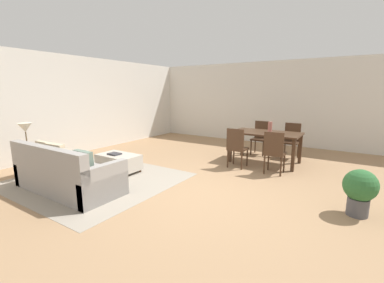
{
  "coord_description": "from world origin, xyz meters",
  "views": [
    {
      "loc": [
        2.23,
        -3.68,
        1.75
      ],
      "look_at": [
        -0.68,
        0.8,
        0.7
      ],
      "focal_mm": 24.18,
      "sensor_mm": 36.0,
      "label": 1
    }
  ],
  "objects_px": {
    "potted_plant": "(360,189)",
    "book_on_ottoman": "(115,154)",
    "ottoman_table": "(119,162)",
    "dining_chair_far_right": "(291,139)",
    "dining_chair_near_right": "(274,150)",
    "dining_table": "(266,136)",
    "dining_chair_far_left": "(261,136)",
    "side_table": "(28,155)",
    "dining_chair_near_left": "(237,146)",
    "couch": "(66,174)",
    "table_lamp": "(25,129)",
    "vase_centerpiece": "(270,127)"
  },
  "relations": [
    {
      "from": "ottoman_table",
      "to": "dining_chair_near_right",
      "type": "distance_m",
      "value": 3.35
    },
    {
      "from": "couch",
      "to": "book_on_ottoman",
      "type": "relative_size",
      "value": 7.95
    },
    {
      "from": "dining_table",
      "to": "ottoman_table",
      "type": "bearing_deg",
      "value": -134.62
    },
    {
      "from": "dining_chair_near_left",
      "to": "dining_chair_far_right",
      "type": "xyz_separation_m",
      "value": [
        0.85,
        1.62,
        0.0
      ]
    },
    {
      "from": "potted_plant",
      "to": "vase_centerpiece",
      "type": "bearing_deg",
      "value": 132.57
    },
    {
      "from": "dining_chair_near_left",
      "to": "dining_chair_far_left",
      "type": "relative_size",
      "value": 1.0
    },
    {
      "from": "ottoman_table",
      "to": "book_on_ottoman",
      "type": "xyz_separation_m",
      "value": [
        -0.07,
        -0.05,
        0.18
      ]
    },
    {
      "from": "dining_chair_far_right",
      "to": "vase_centerpiece",
      "type": "distance_m",
      "value": 0.94
    },
    {
      "from": "dining_table",
      "to": "dining_chair_near_left",
      "type": "bearing_deg",
      "value": -117.1
    },
    {
      "from": "dining_chair_near_right",
      "to": "vase_centerpiece",
      "type": "bearing_deg",
      "value": 113.07
    },
    {
      "from": "potted_plant",
      "to": "dining_chair_near_left",
      "type": "bearing_deg",
      "value": 152.75
    },
    {
      "from": "dining_table",
      "to": "potted_plant",
      "type": "bearing_deg",
      "value": -45.74
    },
    {
      "from": "couch",
      "to": "dining_chair_near_right",
      "type": "relative_size",
      "value": 2.25
    },
    {
      "from": "side_table",
      "to": "table_lamp",
      "type": "xyz_separation_m",
      "value": [
        -0.0,
        -0.0,
        0.54
      ]
    },
    {
      "from": "book_on_ottoman",
      "to": "potted_plant",
      "type": "relative_size",
      "value": 0.38
    },
    {
      "from": "dining_chair_far_right",
      "to": "potted_plant",
      "type": "distance_m",
      "value": 3.24
    },
    {
      "from": "vase_centerpiece",
      "to": "potted_plant",
      "type": "xyz_separation_m",
      "value": [
        1.9,
        -2.06,
        -0.5
      ]
    },
    {
      "from": "ottoman_table",
      "to": "book_on_ottoman",
      "type": "bearing_deg",
      "value": -144.34
    },
    {
      "from": "couch",
      "to": "dining_chair_far_right",
      "type": "distance_m",
      "value": 5.36
    },
    {
      "from": "table_lamp",
      "to": "potted_plant",
      "type": "bearing_deg",
      "value": 16.47
    },
    {
      "from": "dining_chair_far_left",
      "to": "side_table",
      "type": "bearing_deg",
      "value": -126.17
    },
    {
      "from": "ottoman_table",
      "to": "dining_chair_near_right",
      "type": "xyz_separation_m",
      "value": [
        2.89,
        1.67,
        0.3
      ]
    },
    {
      "from": "dining_chair_near_right",
      "to": "dining_chair_far_left",
      "type": "height_order",
      "value": "same"
    },
    {
      "from": "dining_chair_far_right",
      "to": "book_on_ottoman",
      "type": "bearing_deg",
      "value": -131.47
    },
    {
      "from": "potted_plant",
      "to": "book_on_ottoman",
      "type": "bearing_deg",
      "value": -173.76
    },
    {
      "from": "ottoman_table",
      "to": "potted_plant",
      "type": "relative_size",
      "value": 1.36
    },
    {
      "from": "couch",
      "to": "dining_chair_near_right",
      "type": "bearing_deg",
      "value": 46.16
    },
    {
      "from": "dining_chair_near_right",
      "to": "potted_plant",
      "type": "bearing_deg",
      "value": -38.55
    },
    {
      "from": "dining_chair_near_left",
      "to": "dining_table",
      "type": "bearing_deg",
      "value": 62.9
    },
    {
      "from": "ottoman_table",
      "to": "dining_chair_near_right",
      "type": "relative_size",
      "value": 1.0
    },
    {
      "from": "dining_chair_near_right",
      "to": "dining_chair_far_right",
      "type": "distance_m",
      "value": 1.62
    },
    {
      "from": "ottoman_table",
      "to": "dining_chair_far_right",
      "type": "bearing_deg",
      "value": 48.77
    },
    {
      "from": "side_table",
      "to": "dining_chair_far_right",
      "type": "xyz_separation_m",
      "value": [
        4.14,
        4.53,
        0.05
      ]
    },
    {
      "from": "dining_table",
      "to": "dining_chair_near_left",
      "type": "relative_size",
      "value": 1.76
    },
    {
      "from": "dining_table",
      "to": "potted_plant",
      "type": "height_order",
      "value": "dining_table"
    },
    {
      "from": "book_on_ottoman",
      "to": "side_table",
      "type": "bearing_deg",
      "value": -134.95
    },
    {
      "from": "couch",
      "to": "table_lamp",
      "type": "height_order",
      "value": "table_lamp"
    },
    {
      "from": "dining_chair_far_right",
      "to": "table_lamp",
      "type": "bearing_deg",
      "value": -132.42
    },
    {
      "from": "book_on_ottoman",
      "to": "potted_plant",
      "type": "xyz_separation_m",
      "value": [
        4.5,
        0.49,
        -0.01
      ]
    },
    {
      "from": "table_lamp",
      "to": "dining_chair_near_left",
      "type": "distance_m",
      "value": 4.42
    },
    {
      "from": "dining_chair_far_left",
      "to": "book_on_ottoman",
      "type": "relative_size",
      "value": 3.54
    },
    {
      "from": "side_table",
      "to": "dining_chair_far_left",
      "type": "xyz_separation_m",
      "value": [
        3.32,
        4.54,
        0.05
      ]
    },
    {
      "from": "ottoman_table",
      "to": "table_lamp",
      "type": "xyz_separation_m",
      "value": [
        -1.25,
        -1.24,
        0.78
      ]
    },
    {
      "from": "dining_table",
      "to": "dining_chair_far_right",
      "type": "distance_m",
      "value": 0.94
    },
    {
      "from": "vase_centerpiece",
      "to": "couch",
      "type": "bearing_deg",
      "value": -123.12
    },
    {
      "from": "dining_table",
      "to": "potted_plant",
      "type": "relative_size",
      "value": 2.4
    },
    {
      "from": "couch",
      "to": "dining_chair_far_left",
      "type": "distance_m",
      "value": 4.98
    },
    {
      "from": "side_table",
      "to": "dining_chair_near_left",
      "type": "bearing_deg",
      "value": 41.54
    },
    {
      "from": "table_lamp",
      "to": "book_on_ottoman",
      "type": "relative_size",
      "value": 2.02
    },
    {
      "from": "ottoman_table",
      "to": "dining_table",
      "type": "distance_m",
      "value": 3.51
    }
  ]
}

